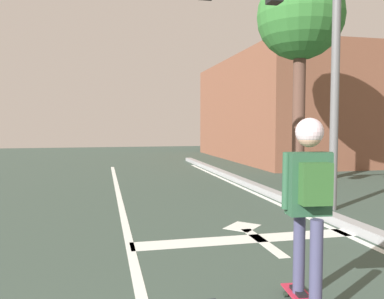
# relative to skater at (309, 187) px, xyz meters

# --- Properties ---
(lane_line_center) EXTENTS (0.12, 20.00, 0.01)m
(lane_line_center) POSITION_rel_skater_xyz_m (-1.43, 2.56, -1.12)
(lane_line_center) COLOR silver
(lane_line_center) RESTS_ON ground
(lane_line_curbside) EXTENTS (0.12, 20.00, 0.01)m
(lane_line_curbside) POSITION_rel_skater_xyz_m (1.81, 2.56, -1.12)
(lane_line_curbside) COLOR silver
(lane_line_curbside) RESTS_ON ground
(stop_bar) EXTENTS (3.39, 0.40, 0.01)m
(stop_bar) POSITION_rel_skater_xyz_m (0.27, 2.21, -1.12)
(stop_bar) COLOR silver
(stop_bar) RESTS_ON ground
(lane_arrow_stem) EXTENTS (0.16, 1.40, 0.01)m
(lane_arrow_stem) POSITION_rel_skater_xyz_m (0.44, 2.02, -1.12)
(lane_arrow_stem) COLOR silver
(lane_arrow_stem) RESTS_ON ground
(lane_arrow_head) EXTENTS (0.71, 0.71, 0.01)m
(lane_arrow_head) POSITION_rel_skater_xyz_m (0.44, 2.87, -1.12)
(lane_arrow_head) COLOR silver
(lane_arrow_head) RESTS_ON ground
(curb_strip) EXTENTS (0.24, 24.00, 0.14)m
(curb_strip) POSITION_rel_skater_xyz_m (2.06, 2.56, -1.05)
(curb_strip) COLOR #949699
(curb_strip) RESTS_ON ground
(skater) EXTENTS (0.46, 0.62, 1.65)m
(skater) POSITION_rel_skater_xyz_m (0.00, 0.00, 0.00)
(skater) COLOR #404163
(skater) RESTS_ON skateboard
(traffic_signal_mast) EXTENTS (5.20, 0.34, 4.99)m
(traffic_signal_mast) POSITION_rel_skater_xyz_m (1.03, 3.71, 2.51)
(traffic_signal_mast) COLOR slate
(traffic_signal_mast) RESTS_ON ground
(roadside_tree) EXTENTS (2.30, 2.30, 5.70)m
(roadside_tree) POSITION_rel_skater_xyz_m (3.40, 6.61, 3.34)
(roadside_tree) COLOR brown
(roadside_tree) RESTS_ON ground
(building_block) EXTENTS (10.05, 10.58, 4.74)m
(building_block) POSITION_rel_skater_xyz_m (8.99, 14.57, 1.25)
(building_block) COLOR brown
(building_block) RESTS_ON ground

